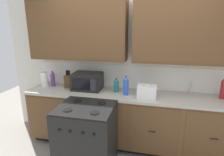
{
  "coord_description": "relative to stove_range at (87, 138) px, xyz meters",
  "views": [
    {
      "loc": [
        0.37,
        -2.47,
        1.96
      ],
      "look_at": [
        -0.25,
        0.27,
        1.19
      ],
      "focal_mm": 29.79,
      "sensor_mm": 36.0,
      "label": 1
    }
  ],
  "objects": [
    {
      "name": "ground_plane",
      "position": [
        0.47,
        0.33,
        -0.47
      ],
      "size": [
        8.26,
        8.26,
        0.0
      ],
      "primitive_type": "plane",
      "color": "gray"
    },
    {
      "name": "wall_unit",
      "position": [
        0.48,
        0.83,
        1.2
      ],
      "size": [
        4.5,
        0.4,
        2.43
      ],
      "color": "silver",
      "rests_on": "ground_plane"
    },
    {
      "name": "counter_run",
      "position": [
        0.48,
        0.63,
        0.01
      ],
      "size": [
        3.33,
        0.64,
        0.94
      ],
      "color": "black",
      "rests_on": "ground_plane"
    },
    {
      "name": "stove_range",
      "position": [
        0.0,
        0.0,
        0.0
      ],
      "size": [
        0.76,
        0.68,
        0.95
      ],
      "color": "black",
      "rests_on": "ground_plane"
    },
    {
      "name": "microwave",
      "position": [
        -0.22,
        0.7,
        0.61
      ],
      "size": [
        0.48,
        0.37,
        0.28
      ],
      "color": "black",
      "rests_on": "counter_run"
    },
    {
      "name": "toaster",
      "position": [
        0.77,
        0.52,
        0.56
      ],
      "size": [
        0.28,
        0.18,
        0.19
      ],
      "color": "white",
      "rests_on": "counter_run"
    },
    {
      "name": "knife_block",
      "position": [
        -0.58,
        0.72,
        0.58
      ],
      "size": [
        0.11,
        0.14,
        0.31
      ],
      "color": "#52361E",
      "rests_on": "counter_run"
    },
    {
      "name": "sink_faucet",
      "position": [
        1.44,
        0.84,
        0.57
      ],
      "size": [
        0.02,
        0.02,
        0.2
      ],
      "primitive_type": "cylinder",
      "color": "#B2B5BA",
      "rests_on": "counter_run"
    },
    {
      "name": "paper_towel_roll",
      "position": [
        -1.02,
        0.68,
        0.6
      ],
      "size": [
        0.12,
        0.12,
        0.26
      ],
      "primitive_type": "cylinder",
      "color": "white",
      "rests_on": "counter_run"
    },
    {
      "name": "bottle_teal",
      "position": [
        0.28,
        0.67,
        0.58
      ],
      "size": [
        0.08,
        0.08,
        0.23
      ],
      "color": "#1E707A",
      "rests_on": "counter_run"
    },
    {
      "name": "bottle_blue",
      "position": [
        0.45,
        0.57,
        0.62
      ],
      "size": [
        0.08,
        0.08,
        0.31
      ],
      "color": "blue",
      "rests_on": "counter_run"
    },
    {
      "name": "bottle_violet",
      "position": [
        -0.88,
        0.72,
        0.6
      ],
      "size": [
        0.07,
        0.07,
        0.28
      ],
      "color": "#663384",
      "rests_on": "counter_run"
    },
    {
      "name": "bottle_red",
      "position": [
        1.87,
        0.73,
        0.63
      ],
      "size": [
        0.08,
        0.08,
        0.33
      ],
      "color": "maroon",
      "rests_on": "counter_run"
    }
  ]
}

